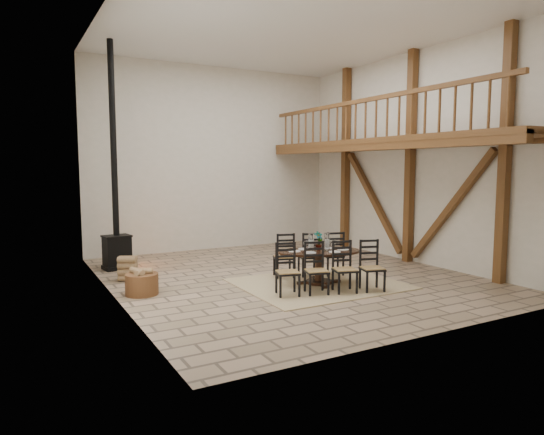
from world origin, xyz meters
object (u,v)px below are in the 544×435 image
dining_table (320,267)px  log_stack (128,269)px  log_basket (142,283)px  wood_stove (116,218)px

dining_table → log_stack: dining_table is taller
log_basket → log_stack: size_ratio=1.18×
wood_stove → log_stack: (-0.05, -1.25, -0.90)m
wood_stove → log_basket: (-0.06, -2.46, -0.94)m
dining_table → log_basket: (-3.19, 0.97, -0.14)m
dining_table → wood_stove: wood_stove is taller
wood_stove → dining_table: bearing=-55.6°
dining_table → log_stack: bearing=162.5°
dining_table → wood_stove: 4.71m
log_basket → log_stack: bearing=89.3°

